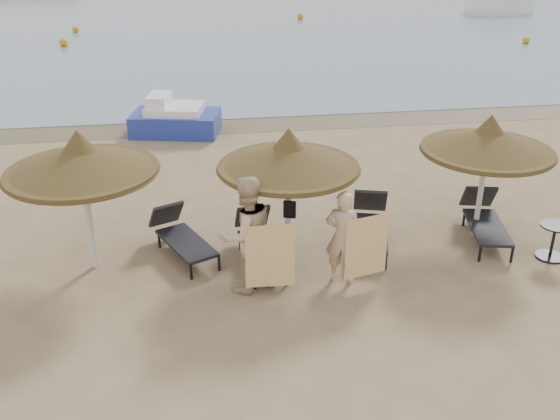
% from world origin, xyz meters
% --- Properties ---
extents(ground, '(160.00, 160.00, 0.00)m').
position_xyz_m(ground, '(0.00, 0.00, 0.00)').
color(ground, '#9F835C').
rests_on(ground, ground).
extents(wet_sand_strip, '(200.00, 1.60, 0.01)m').
position_xyz_m(wet_sand_strip, '(0.00, 9.40, 0.00)').
color(wet_sand_strip, brown).
rests_on(wet_sand_strip, ground).
extents(palapa_left, '(2.63, 2.63, 2.61)m').
position_xyz_m(palapa_left, '(-3.72, 1.41, 2.08)').
color(palapa_left, silver).
rests_on(palapa_left, ground).
extents(palapa_center, '(2.54, 2.54, 2.52)m').
position_xyz_m(palapa_center, '(-0.19, 1.25, 2.01)').
color(palapa_center, silver).
rests_on(palapa_center, ground).
extents(palapa_right, '(2.51, 2.51, 2.49)m').
position_xyz_m(palapa_right, '(3.66, 1.58, 1.98)').
color(palapa_right, silver).
rests_on(palapa_right, ground).
extents(lounger_far_left, '(1.33, 1.93, 0.83)m').
position_xyz_m(lounger_far_left, '(-2.16, 1.73, 0.37)').
color(lounger_far_left, black).
rests_on(lounger_far_left, ground).
extents(lounger_near_left, '(0.80, 1.96, 0.85)m').
position_xyz_m(lounger_near_left, '(-0.72, 1.29, 0.38)').
color(lounger_near_left, black).
rests_on(lounger_near_left, ground).
extents(lounger_near_right, '(1.16, 2.07, 0.88)m').
position_xyz_m(lounger_near_right, '(1.48, 1.62, 0.40)').
color(lounger_near_right, black).
rests_on(lounger_near_right, ground).
extents(lounger_far_right, '(1.03, 2.02, 0.86)m').
position_xyz_m(lounger_far_right, '(3.79, 1.52, 0.39)').
color(lounger_far_right, black).
rests_on(lounger_far_right, ground).
extents(side_table, '(0.56, 0.56, 0.68)m').
position_xyz_m(side_table, '(4.67, 0.51, 0.32)').
color(side_table, black).
rests_on(side_table, ground).
extents(person_left, '(1.29, 1.08, 2.40)m').
position_xyz_m(person_left, '(-1.05, 0.28, 1.20)').
color(person_left, '#D6B38C').
rests_on(person_left, ground).
extents(person_right, '(1.08, 0.94, 1.99)m').
position_xyz_m(person_right, '(0.60, 0.29, 0.99)').
color(person_right, '#D6B38C').
rests_on(person_right, ground).
extents(towel_left, '(0.82, 0.05, 1.14)m').
position_xyz_m(towel_left, '(-0.70, -0.07, 0.79)').
color(towel_left, orange).
rests_on(towel_left, ground).
extents(towel_right, '(0.78, 0.23, 1.13)m').
position_xyz_m(towel_right, '(0.95, 0.04, 0.78)').
color(towel_right, orange).
rests_on(towel_right, ground).
extents(bag_patterned, '(0.34, 0.12, 0.42)m').
position_xyz_m(bag_patterned, '(-0.19, 1.43, 1.39)').
color(bag_patterned, white).
rests_on(bag_patterned, ground).
extents(bag_dark, '(0.23, 0.14, 0.31)m').
position_xyz_m(bag_dark, '(-0.19, 1.09, 1.06)').
color(bag_dark, black).
rests_on(bag_dark, ground).
extents(pedal_boat, '(2.72, 1.94, 1.15)m').
position_xyz_m(pedal_boat, '(-2.31, 8.93, 0.43)').
color(pedal_boat, '#233498').
rests_on(pedal_boat, ground).
extents(buoy_left, '(0.40, 0.40, 0.40)m').
position_xyz_m(buoy_left, '(-7.67, 22.90, 0.20)').
color(buoy_left, orange).
rests_on(buoy_left, ground).
extents(buoy_mid, '(0.38, 0.38, 0.38)m').
position_xyz_m(buoy_mid, '(5.09, 29.59, 0.19)').
color(buoy_mid, orange).
rests_on(buoy_mid, ground).
extents(buoy_right, '(0.34, 0.34, 0.34)m').
position_xyz_m(buoy_right, '(14.76, 20.37, 0.17)').
color(buoy_right, orange).
rests_on(buoy_right, ground).
extents(buoy_extra, '(0.35, 0.35, 0.35)m').
position_xyz_m(buoy_extra, '(-7.69, 26.87, 0.17)').
color(buoy_extra, orange).
rests_on(buoy_extra, ground).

